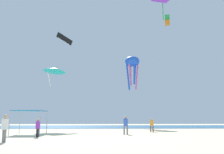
{
  "coord_description": "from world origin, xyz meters",
  "views": [
    {
      "loc": [
        -0.27,
        -21.4,
        1.61
      ],
      "look_at": [
        1.15,
        10.69,
        7.08
      ],
      "focal_mm": 39.35,
      "sensor_mm": 36.0,
      "label": 1
    }
  ],
  "objects": [
    {
      "name": "ocean_strip",
      "position": [
        0.0,
        29.62,
        0.01
      ],
      "size": [
        110.0,
        20.57,
        0.03
      ],
      "primitive_type": "cube",
      "color": "#28608C",
      "rests_on": "ground"
    },
    {
      "name": "person_central",
      "position": [
        -6.94,
        -3.75,
        1.11
      ],
      "size": [
        0.45,
        0.45,
        1.89
      ],
      "rotation": [
        0.0,
        0.0,
        2.21
      ],
      "color": "slate",
      "rests_on": "ground"
    },
    {
      "name": "kite_box_green",
      "position": [
        13.17,
        25.67,
        21.58
      ],
      "size": [
        1.17,
        1.2,
        2.06
      ],
      "rotation": [
        0.0,
        0.0,
        6.03
      ],
      "color": "green"
    },
    {
      "name": "person_far_shore",
      "position": [
        2.31,
        4.55,
        1.11
      ],
      "size": [
        0.5,
        0.45,
        1.9
      ],
      "rotation": [
        0.0,
        0.0,
        3.36
      ],
      "color": "slate",
      "rests_on": "ground"
    },
    {
      "name": "kite_octopus_blue",
      "position": [
        5.73,
        24.93,
        12.29
      ],
      "size": [
        3.93,
        3.93,
        6.58
      ],
      "rotation": [
        0.0,
        0.0,
        0.82
      ],
      "color": "blue"
    },
    {
      "name": "canopy_tent",
      "position": [
        -7.75,
        4.93,
        2.34
      ],
      "size": [
        3.04,
        3.17,
        2.46
      ],
      "color": "#B2B2B7",
      "rests_on": "ground"
    },
    {
      "name": "person_leftmost",
      "position": [
        5.93,
        8.84,
        0.98
      ],
      "size": [
        0.45,
        0.4,
        1.67
      ],
      "rotation": [
        0.0,
        0.0,
        3.15
      ],
      "color": "brown",
      "rests_on": "ground"
    },
    {
      "name": "person_near_tent",
      "position": [
        -5.87,
        1.03,
        0.96
      ],
      "size": [
        0.39,
        0.44,
        1.63
      ],
      "rotation": [
        0.0,
        0.0,
        1.48
      ],
      "color": "black",
      "rests_on": "ground"
    },
    {
      "name": "ground",
      "position": [
        0.0,
        0.0,
        -0.05
      ],
      "size": [
        110.0,
        110.0,
        0.1
      ],
      "primitive_type": "cube",
      "color": "beige"
    },
    {
      "name": "kite_parafoil_black",
      "position": [
        -7.21,
        23.05,
        16.35
      ],
      "size": [
        2.82,
        2.27,
        2.06
      ],
      "rotation": [
        0.0,
        0.0,
        0.65
      ],
      "color": "black"
    },
    {
      "name": "kite_delta_teal",
      "position": [
        -7.29,
        15.06,
        8.88
      ],
      "size": [
        4.75,
        4.75,
        2.81
      ],
      "rotation": [
        0.0,
        0.0,
        5.51
      ],
      "color": "teal"
    }
  ]
}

